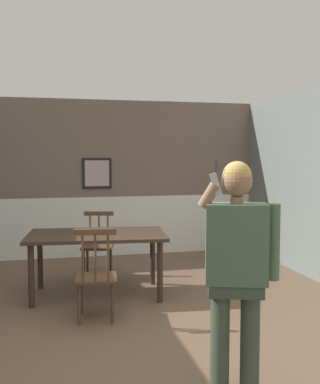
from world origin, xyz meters
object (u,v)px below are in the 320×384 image
chair_by_doorway (98,245)px  person_figure (237,260)px  chair_near_window (96,276)px  dining_table (97,241)px

chair_by_doorway → person_figure: size_ratio=0.55×
chair_near_window → person_figure: bearing=-56.0°
chair_by_doorway → person_figure: (0.67, -3.42, 0.52)m
dining_table → chair_by_doorway: 0.90m
chair_by_doorway → person_figure: 3.52m
person_figure → chair_by_doorway: bearing=-60.9°
chair_near_window → chair_by_doorway: 1.74m
chair_near_window → chair_by_doorway: bearing=91.2°
chair_near_window → person_figure: 1.96m
dining_table → chair_near_window: (-0.09, -0.87, -0.21)m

